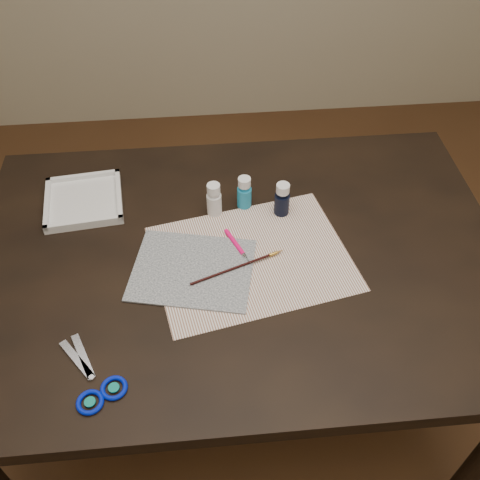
{
  "coord_description": "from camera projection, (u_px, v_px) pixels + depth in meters",
  "views": [
    {
      "loc": [
        -0.08,
        -0.86,
        1.72
      ],
      "look_at": [
        0.0,
        0.0,
        0.8
      ],
      "focal_mm": 40.0,
      "sensor_mm": 36.0,
      "label": 1
    }
  ],
  "objects": [
    {
      "name": "scissors",
      "position": [
        84.0,
        373.0,
        1.07
      ],
      "size": [
        0.21,
        0.23,
        0.01
      ],
      "primitive_type": null,
      "rotation": [
        0.0,
        0.0,
        2.23
      ],
      "color": "silver",
      "rests_on": "table"
    },
    {
      "name": "palette_tray",
      "position": [
        84.0,
        200.0,
        1.41
      ],
      "size": [
        0.22,
        0.22,
        0.02
      ],
      "primitive_type": "cube",
      "rotation": [
        0.0,
        0.0,
        0.11
      ],
      "color": "silver",
      "rests_on": "table"
    },
    {
      "name": "paint_bottle_white",
      "position": [
        214.0,
        199.0,
        1.36
      ],
      "size": [
        0.04,
        0.04,
        0.09
      ],
      "primitive_type": "cylinder",
      "rotation": [
        0.0,
        0.0,
        0.11
      ],
      "color": "silver",
      "rests_on": "table"
    },
    {
      "name": "paint_bottle_navy",
      "position": [
        282.0,
        199.0,
        1.36
      ],
      "size": [
        0.05,
        0.05,
        0.09
      ],
      "primitive_type": "cylinder",
      "rotation": [
        0.0,
        0.0,
        -0.32
      ],
      "color": "black",
      "rests_on": "table"
    },
    {
      "name": "craft_knife",
      "position": [
        239.0,
        248.0,
        1.3
      ],
      "size": [
        0.06,
        0.13,
        0.01
      ],
      "primitive_type": null,
      "rotation": [
        0.0,
        0.0,
        -1.17
      ],
      "color": "#FF0A69",
      "rests_on": "paper"
    },
    {
      "name": "paper",
      "position": [
        252.0,
        258.0,
        1.29
      ],
      "size": [
        0.52,
        0.44,
        0.0
      ],
      "primitive_type": "cube",
      "rotation": [
        0.0,
        0.0,
        0.2
      ],
      "color": "white",
      "rests_on": "table"
    },
    {
      "name": "ground",
      "position": [
        240.0,
        401.0,
        1.85
      ],
      "size": [
        3.5,
        3.5,
        0.02
      ],
      "primitive_type": "cube",
      "color": "#422614",
      "rests_on": "ground"
    },
    {
      "name": "paintbrush",
      "position": [
        239.0,
        266.0,
        1.26
      ],
      "size": [
        0.23,
        0.09,
        0.01
      ],
      "primitive_type": null,
      "rotation": [
        0.0,
        0.0,
        0.36
      ],
      "color": "black",
      "rests_on": "canvas"
    },
    {
      "name": "paint_bottle_cyan",
      "position": [
        244.0,
        192.0,
        1.38
      ],
      "size": [
        0.04,
        0.04,
        0.09
      ],
      "primitive_type": "cylinder",
      "rotation": [
        0.0,
        0.0,
        0.11
      ],
      "color": "teal",
      "rests_on": "table"
    },
    {
      "name": "table",
      "position": [
        240.0,
        339.0,
        1.57
      ],
      "size": [
        1.3,
        0.9,
        0.75
      ],
      "primitive_type": "cube",
      "color": "black",
      "rests_on": "ground"
    },
    {
      "name": "canvas",
      "position": [
        193.0,
        270.0,
        1.26
      ],
      "size": [
        0.32,
        0.28,
        0.0
      ],
      "primitive_type": "cube",
      "rotation": [
        0.0,
        0.0,
        -0.22
      ],
      "color": "black",
      "rests_on": "paper"
    }
  ]
}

